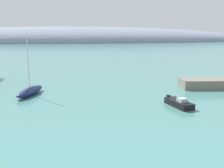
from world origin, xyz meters
TOP-DOWN VIEW (x-y plane):
  - distant_ridge at (0.53, 224.26)m, footprint 331.91×77.25m
  - sailboat_navy_near_shore at (-10.77, 29.41)m, footprint 3.79×6.76m
  - motorboat_black_foreground at (6.35, 20.68)m, footprint 2.08×4.56m

SIDE VIEW (x-z plane):
  - distant_ridge at x=0.53m, z-range -12.41..12.41m
  - motorboat_black_foreground at x=6.35m, z-range -0.15..0.93m
  - sailboat_navy_near_shore at x=-10.77m, z-range -3.43..4.54m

